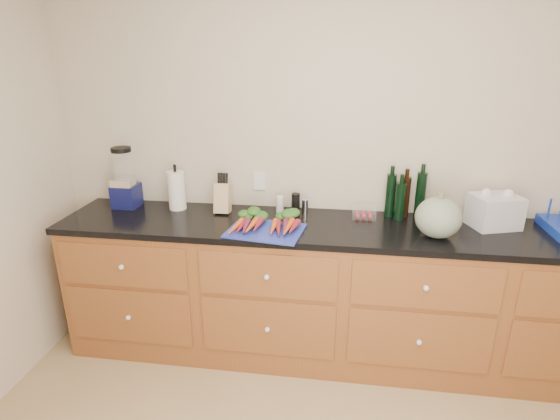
# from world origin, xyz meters

# --- Properties ---
(wall_back) EXTENTS (4.10, 0.05, 2.60)m
(wall_back) POSITION_xyz_m (0.00, 1.62, 1.30)
(wall_back) COLOR beige
(wall_back) RESTS_ON ground
(cabinets) EXTENTS (3.60, 0.64, 0.90)m
(cabinets) POSITION_xyz_m (0.00, 1.30, 0.45)
(cabinets) COLOR brown
(cabinets) RESTS_ON ground
(countertop) EXTENTS (3.64, 0.62, 0.04)m
(countertop) POSITION_xyz_m (0.00, 1.30, 0.92)
(countertop) COLOR black
(countertop) RESTS_ON cabinets
(cutting_board) EXTENTS (0.48, 0.39, 0.01)m
(cutting_board) POSITION_xyz_m (-0.48, 1.14, 0.95)
(cutting_board) COLOR #2536A8
(cutting_board) RESTS_ON countertop
(carrots) EXTENTS (0.43, 0.32, 0.06)m
(carrots) POSITION_xyz_m (-0.48, 1.19, 0.98)
(carrots) COLOR #F15A1C
(carrots) RESTS_ON cutting_board
(squash) EXTENTS (0.26, 0.26, 0.24)m
(squash) POSITION_xyz_m (0.52, 1.20, 1.06)
(squash) COLOR slate
(squash) RESTS_ON countertop
(blender_appliance) EXTENTS (0.16, 0.16, 0.42)m
(blender_appliance) POSITION_xyz_m (-1.52, 1.46, 1.12)
(blender_appliance) COLOR #0F134A
(blender_appliance) RESTS_ON countertop
(paper_towel) EXTENTS (0.12, 0.12, 0.26)m
(paper_towel) POSITION_xyz_m (-1.15, 1.46, 1.07)
(paper_towel) COLOR white
(paper_towel) RESTS_ON countertop
(knife_block) EXTENTS (0.10, 0.10, 0.20)m
(knife_block) POSITION_xyz_m (-0.82, 1.44, 1.04)
(knife_block) COLOR tan
(knife_block) RESTS_ON countertop
(grinder_salt) EXTENTS (0.05, 0.05, 0.11)m
(grinder_salt) POSITION_xyz_m (-0.44, 1.48, 1.00)
(grinder_salt) COLOR silver
(grinder_salt) RESTS_ON countertop
(grinder_pepper) EXTENTS (0.06, 0.06, 0.14)m
(grinder_pepper) POSITION_xyz_m (-0.34, 1.48, 1.01)
(grinder_pepper) COLOR black
(grinder_pepper) RESTS_ON countertop
(canister_chrome) EXTENTS (0.04, 0.04, 0.10)m
(canister_chrome) POSITION_xyz_m (-0.27, 1.48, 0.99)
(canister_chrome) COLOR silver
(canister_chrome) RESTS_ON countertop
(tomato_box) EXTENTS (0.15, 0.12, 0.07)m
(tomato_box) POSITION_xyz_m (0.11, 1.47, 0.98)
(tomato_box) COLOR white
(tomato_box) RESTS_ON countertop
(bottles) EXTENTS (0.25, 0.13, 0.30)m
(bottles) POSITION_xyz_m (0.36, 1.51, 1.08)
(bottles) COLOR black
(bottles) RESTS_ON countertop
(grocery_bag) EXTENTS (0.32, 0.29, 0.20)m
(grocery_bag) POSITION_xyz_m (0.89, 1.42, 1.04)
(grocery_bag) COLOR silver
(grocery_bag) RESTS_ON countertop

